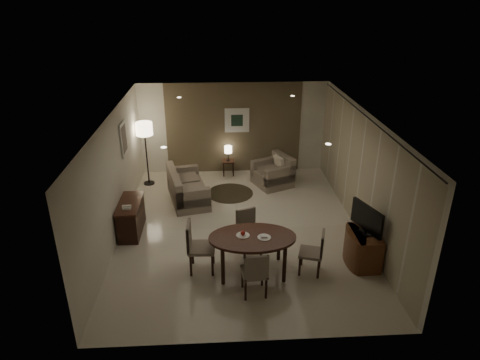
{
  "coord_description": "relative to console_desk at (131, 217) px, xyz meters",
  "views": [
    {
      "loc": [
        -0.51,
        -8.63,
        5.12
      ],
      "look_at": [
        0.0,
        0.2,
        1.15
      ],
      "focal_mm": 32.0,
      "sensor_mm": 36.0,
      "label": 1
    }
  ],
  "objects": [
    {
      "name": "room_shell",
      "position": [
        2.49,
        0.4,
        0.98
      ],
      "size": [
        5.5,
        7.0,
        2.7
      ],
      "color": "beige",
      "rests_on": "ground"
    },
    {
      "name": "downlight_fl",
      "position": [
        1.09,
        1.8,
        2.31
      ],
      "size": [
        0.1,
        0.1,
        0.01
      ],
      "primitive_type": "cylinder",
      "color": "white",
      "rests_on": "ceiling"
    },
    {
      "name": "plate_b",
      "position": [
        2.84,
        -1.71,
        0.42
      ],
      "size": [
        0.26,
        0.26,
        0.02
      ],
      "primitive_type": "cylinder",
      "color": "white",
      "rests_on": "dining_table"
    },
    {
      "name": "armchair",
      "position": [
        3.54,
        2.38,
        0.05
      ],
      "size": [
        1.22,
        1.25,
        0.85
      ],
      "primitive_type": null,
      "rotation": [
        0.0,
        0.0,
        -1.14
      ],
      "color": "gray",
      "rests_on": "floor"
    },
    {
      "name": "chair_left",
      "position": [
        1.64,
        -1.55,
        0.15
      ],
      "size": [
        0.52,
        0.52,
        1.04
      ],
      "primitive_type": null,
      "rotation": [
        0.0,
        0.0,
        1.53
      ],
      "color": "gray",
      "rests_on": "floor"
    },
    {
      "name": "telephone",
      "position": [
        0.0,
        -0.3,
        0.43
      ],
      "size": [
        0.2,
        0.14,
        0.09
      ],
      "primitive_type": null,
      "color": "white",
      "rests_on": "console_desk"
    },
    {
      "name": "art_left_frame",
      "position": [
        -0.23,
        1.2,
        1.48
      ],
      "size": [
        0.03,
        0.6,
        0.8
      ],
      "primitive_type": "cube",
      "color": "silver",
      "rests_on": "wall_left"
    },
    {
      "name": "console_desk",
      "position": [
        0.0,
        0.0,
        0.0
      ],
      "size": [
        0.48,
        1.2,
        0.75
      ],
      "primitive_type": null,
      "color": "#482517",
      "rests_on": "floor"
    },
    {
      "name": "plate_a",
      "position": [
        2.44,
        -1.61,
        0.42
      ],
      "size": [
        0.26,
        0.26,
        0.02
      ],
      "primitive_type": "cylinder",
      "color": "white",
      "rests_on": "dining_table"
    },
    {
      "name": "curtain_wall",
      "position": [
        5.17,
        0.0,
        0.95
      ],
      "size": [
        0.08,
        6.7,
        2.58
      ],
      "primitive_type": null,
      "color": "#B9AA90",
      "rests_on": "wall_right"
    },
    {
      "name": "curtain_rod",
      "position": [
        5.17,
        0.0,
        2.27
      ],
      "size": [
        0.03,
        6.8,
        0.03
      ],
      "primitive_type": "cylinder",
      "rotation": [
        1.57,
        0.0,
        0.0
      ],
      "color": "black",
      "rests_on": "wall_right"
    },
    {
      "name": "downlight_fr",
      "position": [
        3.89,
        1.8,
        2.31
      ],
      "size": [
        0.1,
        0.1,
        0.01
      ],
      "primitive_type": "cylinder",
      "color": "white",
      "rests_on": "ceiling"
    },
    {
      "name": "art_back_canvas",
      "position": [
        2.59,
        3.44,
        1.23
      ],
      "size": [
        0.34,
        0.01,
        0.34
      ],
      "primitive_type": "cube",
      "color": "#1A2F21",
      "rests_on": "wall_back"
    },
    {
      "name": "art_back_frame",
      "position": [
        2.59,
        3.46,
        1.23
      ],
      "size": [
        0.72,
        0.03,
        0.72
      ],
      "primitive_type": "cube",
      "color": "silver",
      "rests_on": "wall_back"
    },
    {
      "name": "chair_near",
      "position": [
        2.6,
        -2.31,
        0.09
      ],
      "size": [
        0.49,
        0.49,
        0.93
      ],
      "primitive_type": null,
      "rotation": [
        0.0,
        0.0,
        3.23
      ],
      "color": "gray",
      "rests_on": "floor"
    },
    {
      "name": "flat_tv",
      "position": [
        4.87,
        -1.5,
        0.65
      ],
      "size": [
        0.36,
        0.85,
        0.6
      ],
      "primitive_type": null,
      "rotation": [
        0.0,
        0.0,
        0.35
      ],
      "color": "black",
      "rests_on": "tv_cabinet"
    },
    {
      "name": "downlight_nl",
      "position": [
        1.09,
        -1.8,
        2.31
      ],
      "size": [
        0.1,
        0.1,
        0.01
      ],
      "primitive_type": "cylinder",
      "color": "white",
      "rests_on": "ceiling"
    },
    {
      "name": "floor_lamp",
      "position": [
        0.02,
        2.66,
        0.53
      ],
      "size": [
        0.46,
        0.46,
        1.81
      ],
      "primitive_type": null,
      "color": "#FFE5B7",
      "rests_on": "floor"
    },
    {
      "name": "dining_table",
      "position": [
        2.62,
        -1.66,
        0.02
      ],
      "size": [
        1.68,
        1.05,
        0.79
      ],
      "primitive_type": null,
      "color": "#482517",
      "rests_on": "floor"
    },
    {
      "name": "art_left_canvas",
      "position": [
        -0.21,
        1.2,
        1.48
      ],
      "size": [
        0.01,
        0.46,
        0.64
      ],
      "primitive_type": "cube",
      "color": "gray",
      "rests_on": "wall_left"
    },
    {
      "name": "round_rug",
      "position": [
        2.31,
        1.89,
        -0.37
      ],
      "size": [
        1.25,
        1.25,
        0.01
      ],
      "primitive_type": "cylinder",
      "color": "#382D1F",
      "rests_on": "floor"
    },
    {
      "name": "sofa",
      "position": [
        1.2,
        1.58,
        0.03
      ],
      "size": [
        1.89,
        1.24,
        0.82
      ],
      "primitive_type": null,
      "rotation": [
        0.0,
        0.0,
        1.8
      ],
      "color": "gray",
      "rests_on": "floor"
    },
    {
      "name": "fruit_apple",
      "position": [
        2.44,
        -1.61,
        0.47
      ],
      "size": [
        0.09,
        0.09,
        0.09
      ],
      "primitive_type": "sphere",
      "color": "#AB1F13",
      "rests_on": "plate_a"
    },
    {
      "name": "chair_right",
      "position": [
        3.75,
        -1.73,
        0.07
      ],
      "size": [
        0.54,
        0.54,
        0.9
      ],
      "primitive_type": null,
      "rotation": [
        0.0,
        0.0,
        -1.87
      ],
      "color": "gray",
      "rests_on": "floor"
    },
    {
      "name": "chair_far",
      "position": [
        2.62,
        -0.99,
        0.09
      ],
      "size": [
        0.57,
        0.57,
        0.93
      ],
      "primitive_type": null,
      "rotation": [
        0.0,
        0.0,
        0.32
      ],
      "color": "gray",
      "rests_on": "floor"
    },
    {
      "name": "taupe_accent",
      "position": [
        2.49,
        3.48,
        0.98
      ],
      "size": [
        3.96,
        0.03,
        2.7
      ],
      "primitive_type": "cube",
      "color": "brown",
      "rests_on": "wall_back"
    },
    {
      "name": "side_table",
      "position": [
        2.31,
        3.19,
        -0.15
      ],
      "size": [
        0.35,
        0.35,
        0.45
      ],
      "primitive_type": null,
      "color": "black",
      "rests_on": "floor"
    },
    {
      "name": "table_lamp",
      "position": [
        2.31,
        3.19,
        0.33
      ],
      "size": [
        0.22,
        0.22,
        0.5
      ],
      "primitive_type": null,
      "color": "#FFEAC1",
      "rests_on": "side_table"
    },
    {
      "name": "napkin",
      "position": [
        2.84,
        -1.71,
        0.44
      ],
      "size": [
        0.12,
        0.08,
        0.03
      ],
      "primitive_type": "cube",
      "color": "white",
      "rests_on": "plate_b"
    },
    {
      "name": "downlight_nr",
      "position": [
        3.89,
        -1.8,
        2.31
      ],
      "size": [
        0.1,
        0.1,
        0.01
      ],
      "primitive_type": "cylinder",
      "color": "white",
      "rests_on": "ceiling"
    },
    {
      "name": "tv_cabinet",
      "position": [
        4.89,
        -1.5,
        -0.03
      ],
      "size": [
        0.48,
        0.9,
        0.7
      ],
      "primitive_type": null,
      "color": "brown",
      "rests_on": "floor"
    }
  ]
}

